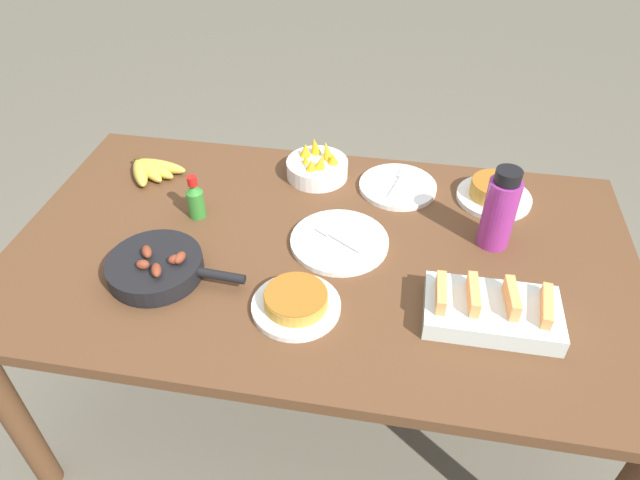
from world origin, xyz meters
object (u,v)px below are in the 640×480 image
Objects in this scene: banana_bunch at (151,170)px; frittata_plate_side at (296,302)px; empty_plate_near_front at (398,186)px; fruit_bowl_mango at (317,166)px; empty_plate_far_left at (339,241)px; hot_sauce_bottle at (195,199)px; skillet at (157,267)px; frittata_plate_center at (495,192)px; water_bottle at (500,210)px; melon_tray at (492,310)px.

frittata_plate_side is (0.57, -0.48, 0.00)m from banana_bunch.
empty_plate_near_front is 1.23× the size of fruit_bowl_mango.
empty_plate_far_left is 0.43m from hot_sauce_bottle.
skillet is 1.64× the size of frittata_plate_center.
frittata_plate_side is 0.59m from water_bottle.
skillet reaches higher than empty_plate_near_front.
empty_plate_far_left is at bearing -7.24° from hot_sauce_bottle.
melon_tray reaches higher than empty_plate_near_front.
hot_sauce_bottle is (-0.56, -0.23, 0.05)m from empty_plate_near_front.
frittata_plate_side is (-0.49, -0.54, -0.00)m from frittata_plate_center.
skillet is (0.20, -0.43, 0.01)m from banana_bunch.
frittata_plate_side is 1.60× the size of hot_sauce_bottle.
frittata_plate_side is 1.12× the size of fruit_bowl_mango.
water_bottle is 1.74× the size of hot_sauce_bottle.
skillet is at bearing 171.93° from frittata_plate_side.
melon_tray reaches higher than frittata_plate_center.
fruit_bowl_mango is at bearing 110.46° from empty_plate_far_left.
water_bottle is at bearing 1.72° from hot_sauce_bottle.
empty_plate_near_front and empty_plate_far_left have the same top height.
empty_plate_near_front is 0.32m from empty_plate_far_left.
water_bottle reaches higher than skillet.
banana_bunch is at bearing 140.66° from hot_sauce_bottle.
empty_plate_near_front is at bearing -6.07° from fruit_bowl_mango.
frittata_plate_side is at bearing -104.72° from empty_plate_far_left.
fruit_bowl_mango is (-0.12, 0.32, 0.03)m from empty_plate_far_left.
frittata_plate_center is at bearing 2.76° from banana_bunch.
skillet is 1.55× the size of water_bottle.
hot_sauce_bottle reaches higher than empty_plate_near_front.
skillet is 2.70× the size of hot_sauce_bottle.
frittata_plate_center is 0.29m from empty_plate_near_front.
frittata_plate_side is 0.80× the size of empty_plate_far_left.
empty_plate_near_front is 0.36m from water_bottle.
frittata_plate_side is at bearing -174.33° from melon_tray.
frittata_plate_center is 0.22m from water_bottle.
skillet is at bearing -93.54° from hot_sauce_bottle.
water_bottle reaches higher than banana_bunch.
water_bottle reaches higher than empty_plate_near_front.
fruit_bowl_mango is at bearing 176.36° from frittata_plate_center.
skillet is 0.48m from empty_plate_far_left.
skillet is 0.37m from frittata_plate_side.
melon_tray is 0.73m from fruit_bowl_mango.
banana_bunch reaches higher than empty_plate_far_left.
hot_sauce_bottle is at bearing 162.01° from melon_tray.
frittata_plate_center is 0.73m from frittata_plate_side.
empty_plate_near_front is 0.61m from hot_sauce_bottle.
water_bottle reaches higher than melon_tray.
empty_plate_far_left is (-0.14, -0.29, -0.00)m from empty_plate_near_front.
empty_plate_near_front is at bearing 4.33° from banana_bunch.
hot_sauce_bottle is at bearing 172.76° from empty_plate_far_left.
fruit_bowl_mango is (0.52, 0.09, 0.02)m from banana_bunch.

